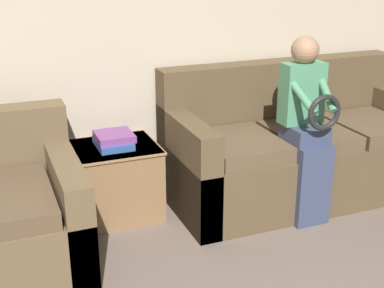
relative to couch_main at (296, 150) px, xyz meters
The scene contains 5 objects.
wall_back 1.57m from the couch_main, 158.52° to the left, with size 7.17×0.06×2.55m.
couch_main is the anchor object (origin of this frame).
child_left_seated 0.54m from the couch_main, 115.12° to the right, with size 0.30×0.38×1.29m.
side_shelf 1.40m from the couch_main, behind, with size 0.58×0.53×0.53m.
book_stack 1.42m from the couch_main, behind, with size 0.25×0.31×0.09m.
Camera 1 is at (-1.00, -1.12, 1.83)m, focal length 50.00 mm.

